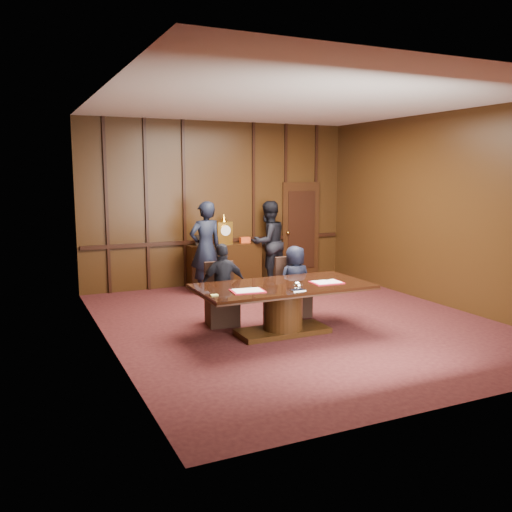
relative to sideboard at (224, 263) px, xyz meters
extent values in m
plane|color=black|center=(0.00, -3.26, -0.49)|extent=(7.00, 7.00, 0.00)
plane|color=silver|center=(0.00, -3.26, 3.01)|extent=(7.00, 7.00, 0.00)
cube|color=black|center=(0.00, 0.24, 1.26)|extent=(6.00, 0.04, 3.50)
cube|color=black|center=(0.00, -6.76, 1.26)|extent=(6.00, 0.04, 3.50)
cube|color=black|center=(-3.00, -3.26, 1.26)|extent=(0.04, 7.00, 3.50)
cube|color=black|center=(3.00, -3.26, 1.26)|extent=(0.04, 7.00, 3.50)
cube|color=black|center=(0.00, 0.21, 0.46)|extent=(5.90, 0.05, 0.08)
cube|color=black|center=(2.00, 0.20, 0.61)|extent=(0.95, 0.06, 2.20)
sphere|color=gold|center=(1.63, 0.13, 0.56)|extent=(0.08, 0.08, 0.08)
cube|color=black|center=(0.00, 0.00, -0.04)|extent=(1.60, 0.45, 0.90)
cube|color=black|center=(-0.70, 0.00, -0.46)|extent=(0.12, 0.40, 0.06)
cube|color=black|center=(0.70, 0.00, -0.46)|extent=(0.12, 0.40, 0.06)
cube|color=gold|center=(0.00, 0.00, 0.65)|extent=(0.34, 0.18, 0.48)
cylinder|color=white|center=(0.00, -0.10, 0.71)|extent=(0.22, 0.03, 0.22)
cone|color=gold|center=(0.00, 0.00, 0.97)|extent=(0.14, 0.14, 0.16)
cube|color=black|center=(-0.55, 0.02, 0.52)|extent=(0.18, 0.04, 0.22)
cube|color=#D94419|center=(0.50, 0.02, 0.47)|extent=(0.22, 0.12, 0.12)
cube|color=black|center=(-0.52, -3.73, -0.45)|extent=(1.40, 0.60, 0.08)
cylinder|color=black|center=(-0.52, -3.73, -0.10)|extent=(0.60, 0.60, 0.62)
cube|color=black|center=(-0.52, -3.73, 0.22)|extent=(2.62, 1.32, 0.02)
cube|color=black|center=(-0.52, -3.73, 0.24)|extent=(2.60, 1.30, 0.06)
cube|color=red|center=(-1.19, -3.93, 0.28)|extent=(0.49, 0.38, 0.01)
cube|color=white|center=(-1.19, -3.93, 0.29)|extent=(0.43, 0.32, 0.01)
cube|color=red|center=(0.15, -3.89, 0.28)|extent=(0.48, 0.35, 0.01)
cube|color=white|center=(0.15, -3.89, 0.29)|extent=(0.41, 0.30, 0.01)
cube|color=white|center=(-0.52, -4.18, 0.28)|extent=(0.20, 0.14, 0.01)
ellipsoid|color=white|center=(-0.52, -4.18, 0.34)|extent=(0.13, 0.13, 0.10)
cube|color=#D0CE66|center=(-1.71, -3.99, 0.28)|extent=(0.10, 0.08, 0.01)
cube|color=black|center=(-1.17, -2.88, -0.26)|extent=(0.54, 0.54, 0.46)
cube|color=black|center=(-1.14, -2.67, 0.23)|extent=(0.48, 0.12, 0.55)
cylinder|color=black|center=(-1.37, -3.08, -0.37)|extent=(0.04, 0.04, 0.23)
cylinder|color=black|center=(-0.97, -2.68, -0.37)|extent=(0.04, 0.04, 0.23)
cube|color=black|center=(0.13, -2.88, -0.26)|extent=(0.49, 0.49, 0.46)
cube|color=black|center=(0.13, -2.67, 0.23)|extent=(0.48, 0.07, 0.55)
cylinder|color=black|center=(-0.07, -3.08, -0.37)|extent=(0.04, 0.04, 0.23)
cylinder|color=black|center=(0.33, -2.68, -0.37)|extent=(0.04, 0.04, 0.23)
imported|color=black|center=(-1.17, -2.93, 0.18)|extent=(0.79, 0.35, 1.32)
imported|color=black|center=(0.13, -2.93, 0.12)|extent=(0.59, 0.39, 1.21)
imported|color=black|center=(-0.66, -0.69, 0.45)|extent=(0.72, 0.51, 1.86)
imported|color=black|center=(0.98, -0.16, 0.42)|extent=(1.02, 0.88, 1.81)
camera|label=1|loc=(-4.21, -10.78, 1.94)|focal=38.00mm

